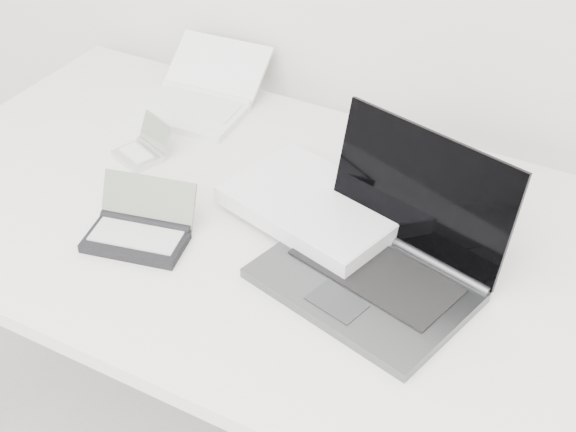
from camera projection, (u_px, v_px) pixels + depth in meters
The scene contains 5 objects.
desk at pixel (314, 256), 1.41m from camera, with size 1.60×0.80×0.73m.
laptop_large at pixel (347, 230), 1.34m from camera, with size 0.52×0.41×0.22m.
netbook_open_white at pixel (198, 98), 1.72m from camera, with size 0.24×0.28×0.10m.
pda_silver at pixel (143, 150), 1.57m from camera, with size 0.11×0.12×0.07m.
palmtop_charcoal at pixel (139, 230), 1.37m from camera, with size 0.19×0.17×0.09m.
Camera 1 is at (0.47, 0.59, 1.61)m, focal length 50.00 mm.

